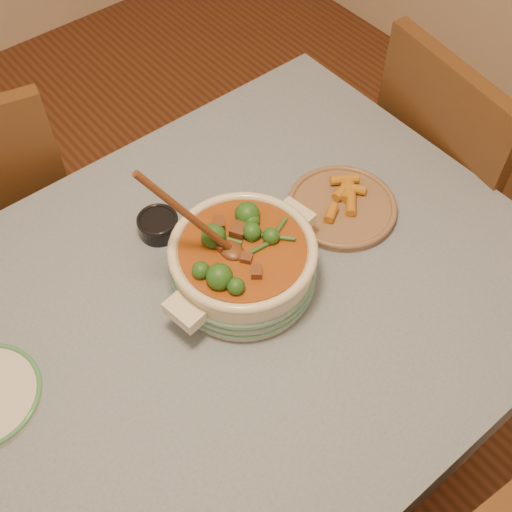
{
  "coord_description": "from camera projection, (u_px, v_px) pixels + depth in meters",
  "views": [
    {
      "loc": [
        -0.29,
        -0.62,
        1.91
      ],
      "look_at": [
        0.21,
        -0.01,
        0.86
      ],
      "focal_mm": 45.0,
      "sensor_mm": 36.0,
      "label": 1
    }
  ],
  "objects": [
    {
      "name": "floor",
      "position": [
        201.0,
        459.0,
        1.93
      ],
      "size": [
        4.5,
        4.5,
        0.0
      ],
      "primitive_type": "plane",
      "color": "#4B2715",
      "rests_on": "ground"
    },
    {
      "name": "dining_table",
      "position": [
        180.0,
        355.0,
        1.4
      ],
      "size": [
        1.68,
        1.08,
        0.76
      ],
      "color": "brown",
      "rests_on": "floor"
    },
    {
      "name": "stew_casserole",
      "position": [
        243.0,
        261.0,
        1.34
      ],
      "size": [
        0.39,
        0.34,
        0.37
      ],
      "rotation": [
        0.0,
        0.0,
        0.15
      ],
      "color": "beige",
      "rests_on": "dining_table"
    },
    {
      "name": "condiment_bowl",
      "position": [
        158.0,
        224.0,
        1.46
      ],
      "size": [
        0.11,
        0.11,
        0.05
      ],
      "rotation": [
        0.0,
        0.0,
        0.17
      ],
      "color": "black",
      "rests_on": "dining_table"
    },
    {
      "name": "fried_plate",
      "position": [
        342.0,
        206.0,
        1.51
      ],
      "size": [
        0.31,
        0.31,
        0.04
      ],
      "rotation": [
        0.0,
        0.0,
        0.26
      ],
      "color": "#8D694E",
      "rests_on": "dining_table"
    },
    {
      "name": "chair_right",
      "position": [
        453.0,
        172.0,
        1.89
      ],
      "size": [
        0.51,
        0.51,
        0.97
      ],
      "rotation": [
        0.0,
        0.0,
        1.42
      ],
      "color": "#533619",
      "rests_on": "floor"
    }
  ]
}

